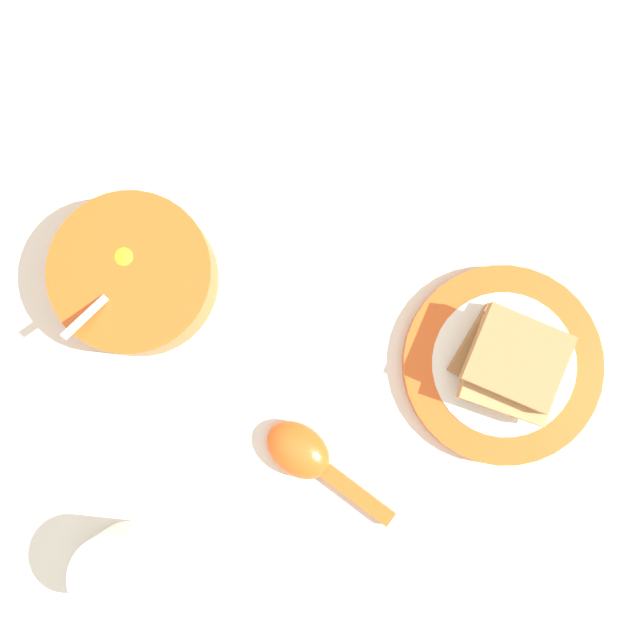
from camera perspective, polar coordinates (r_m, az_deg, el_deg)
The scene contains 6 objects.
ground_plane at distance 0.75m, azimuth -6.17°, elevation -8.42°, with size 3.00×3.00×0.00m, color silver.
egg_bowl at distance 0.75m, azimuth -13.93°, elevation 3.33°, with size 0.16×0.16×0.08m.
toast_plate at distance 0.76m, azimuth 13.70°, elevation -3.31°, with size 0.20×0.20×0.02m.
toast_sandwich at distance 0.73m, azimuth 14.41°, elevation -3.16°, with size 0.10×0.10×0.05m.
soup_spoon at distance 0.74m, azimuth -1.01°, elevation -10.38°, with size 0.08×0.15×0.03m.
drinking_cup at distance 0.76m, azimuth -15.05°, elevation -17.87°, with size 0.08×0.08×0.07m.
Camera 1 is at (-0.07, 0.06, 0.75)m, focal length 42.00 mm.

